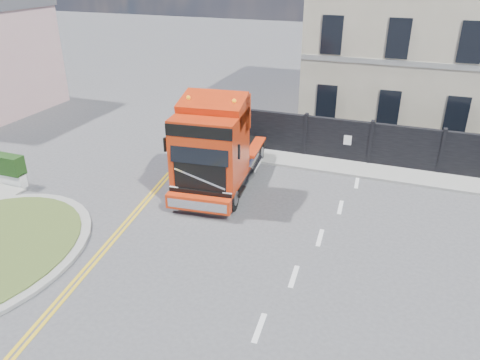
% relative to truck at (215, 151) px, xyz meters
% --- Properties ---
extents(ground, '(120.00, 120.00, 0.00)m').
position_rel_truck_xyz_m(ground, '(1.48, -4.05, -1.75)').
color(ground, '#424244').
rests_on(ground, ground).
extents(hoarding_fence, '(18.80, 0.25, 2.00)m').
position_rel_truck_xyz_m(hoarding_fence, '(8.03, 4.95, -0.75)').
color(hoarding_fence, black).
rests_on(hoarding_fence, ground).
extents(georgian_building, '(12.30, 10.30, 12.80)m').
position_rel_truck_xyz_m(georgian_building, '(7.48, 12.45, 4.02)').
color(georgian_building, beige).
rests_on(georgian_building, ground).
extents(pavement_far, '(20.00, 1.60, 0.12)m').
position_rel_truck_xyz_m(pavement_far, '(7.48, 4.05, -1.69)').
color(pavement_far, gray).
rests_on(pavement_far, ground).
extents(truck, '(3.11, 6.75, 3.91)m').
position_rel_truck_xyz_m(truck, '(0.00, 0.00, 0.00)').
color(truck, black).
rests_on(truck, ground).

